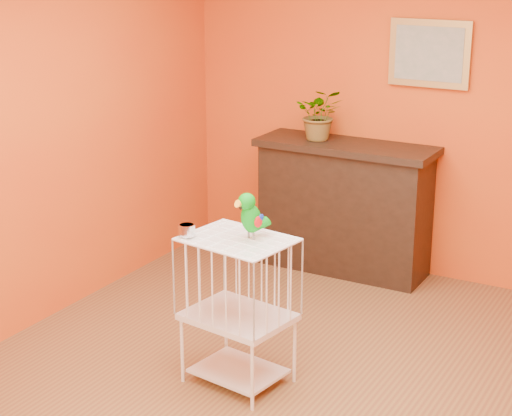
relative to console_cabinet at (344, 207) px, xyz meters
The scene contains 8 objects.
ground 2.15m from the console_cabinet, 74.49° to the right, with size 4.50×4.50×0.00m, color brown.
room_shell 2.33m from the console_cabinet, 74.49° to the right, with size 4.50×4.50×4.50m.
console_cabinet is the anchor object (origin of this frame).
potted_plant 0.72m from the console_cabinet, behind, with size 0.37×0.41×0.32m, color #26722D.
framed_picture 1.36m from the console_cabinet, 20.88° to the left, with size 0.62×0.04×0.50m.
birdcage 2.02m from the console_cabinet, 84.08° to the right, with size 0.66×0.54×0.92m.
feed_cup 2.16m from the console_cabinet, 91.86° to the right, with size 0.10×0.10×0.07m, color silver.
parrot 2.05m from the console_cabinet, 82.14° to the right, with size 0.15×0.25×0.28m.
Camera 1 is at (2.02, -3.98, 2.57)m, focal length 60.00 mm.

